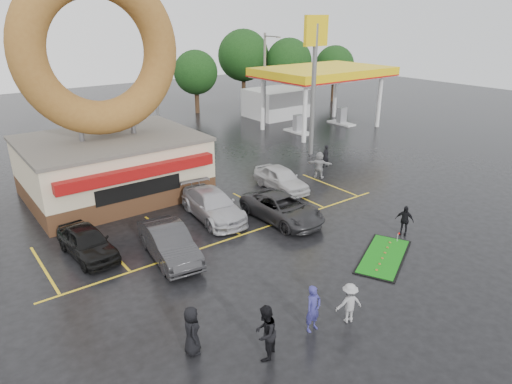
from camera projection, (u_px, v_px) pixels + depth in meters
ground at (283, 262)px, 21.02m from camera, size 120.00×120.00×0.00m
donut_shop at (108, 125)px, 27.37m from camera, size 10.20×8.70×13.50m
gas_station at (302, 87)px, 46.44m from camera, size 12.30×13.65×5.90m
shell_sign at (315, 60)px, 34.53m from camera, size 2.20×0.36×10.60m
streetlight_mid at (157, 91)px, 37.08m from camera, size 0.40×2.21×9.00m
streetlight_right at (265, 78)px, 44.54m from camera, size 0.40×2.21×9.00m
tree_far_a at (289, 62)px, 56.00m from camera, size 5.60×5.60×8.00m
tree_far_b at (335, 65)px, 58.10m from camera, size 4.90×4.90×7.00m
tree_far_c at (243, 55)px, 56.50m from camera, size 6.30×6.30×9.00m
tree_far_d at (196, 72)px, 51.01m from camera, size 4.90×4.90×7.00m
car_black at (87, 242)px, 21.30m from camera, size 2.01×4.33×1.44m
car_dgrey at (169, 243)px, 21.10m from camera, size 2.22×4.92×1.57m
car_silver at (213, 205)px, 25.32m from camera, size 2.72×5.49×1.53m
car_grey at (282, 208)px, 25.02m from camera, size 2.57×5.27×1.44m
car_white at (281, 179)px, 29.37m from camera, size 2.22×4.64×1.53m
person_blue at (313, 309)px, 16.20m from camera, size 0.69×0.48×1.80m
person_blackjkt at (265, 333)px, 14.85m from camera, size 1.21×1.15×1.96m
person_hoodie at (349, 303)px, 16.70m from camera, size 1.16×0.91×1.58m
person_bystander at (192, 331)px, 15.10m from camera, size 0.82×1.00×1.77m
person_cameraman at (404, 220)px, 23.40m from camera, size 0.72×1.00×1.58m
person_walker_near at (319, 165)px, 31.50m from camera, size 1.47×1.70×1.85m
person_walker_far at (326, 156)px, 33.70m from camera, size 0.63×0.43×1.70m
putting_green at (384, 256)px, 21.43m from camera, size 4.63×3.55×0.53m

